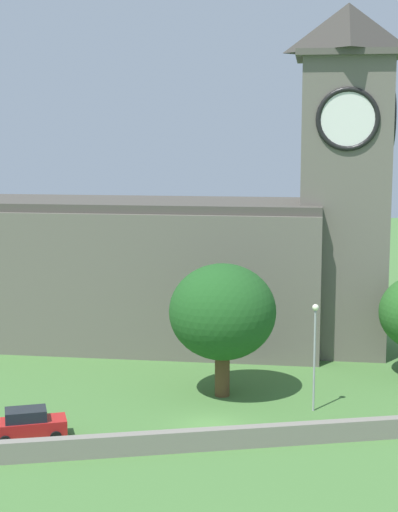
{
  "coord_description": "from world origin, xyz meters",
  "views": [
    {
      "loc": [
        -9.07,
        -48.33,
        18.47
      ],
      "look_at": [
        0.49,
        7.87,
        9.67
      ],
      "focal_mm": 57.18,
      "sensor_mm": 36.0,
      "label": 1
    }
  ],
  "objects_px": {
    "car_red": "(29,424)",
    "tree_riverside_west": "(223,312)",
    "streetlamp_west_mid": "(315,340)",
    "church": "(192,249)"
  },
  "relations": [
    {
      "from": "church",
      "to": "streetlamp_west_mid",
      "type": "relative_size",
      "value": 5.22
    },
    {
      "from": "church",
      "to": "car_red",
      "type": "distance_m",
      "value": 25.14
    },
    {
      "from": "church",
      "to": "tree_riverside_west",
      "type": "xyz_separation_m",
      "value": [
        -0.14,
        -13.93,
        -2.44
      ]
    },
    {
      "from": "tree_riverside_west",
      "to": "church",
      "type": "bearing_deg",
      "value": 89.43
    },
    {
      "from": "car_red",
      "to": "streetlamp_west_mid",
      "type": "bearing_deg",
      "value": 6.17
    },
    {
      "from": "tree_riverside_west",
      "to": "streetlamp_west_mid",
      "type": "bearing_deg",
      "value": -37.19
    },
    {
      "from": "streetlamp_west_mid",
      "to": "tree_riverside_west",
      "type": "relative_size",
      "value": 0.77
    },
    {
      "from": "car_red",
      "to": "streetlamp_west_mid",
      "type": "xyz_separation_m",
      "value": [
        18.49,
        2.0,
        3.86
      ]
    },
    {
      "from": "car_red",
      "to": "tree_riverside_west",
      "type": "relative_size",
      "value": 0.48
    },
    {
      "from": "car_red",
      "to": "tree_riverside_west",
      "type": "bearing_deg",
      "value": 24.87
    }
  ]
}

